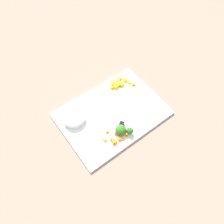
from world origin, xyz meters
name	(u,v)px	position (x,y,z in m)	size (l,w,h in m)	color
ground_plane	(112,115)	(0.00, 0.00, 0.00)	(4.00, 4.00, 0.00)	gray
cutting_board	(112,114)	(0.00, 0.00, 0.01)	(0.43, 0.31, 0.01)	white
prep_bowl	(74,117)	(0.14, -0.07, 0.03)	(0.09, 0.09, 0.03)	white
chef_knife	(126,114)	(-0.04, 0.04, 0.02)	(0.26, 0.18, 0.02)	silver
carrot_dice_0	(105,140)	(0.10, 0.08, 0.02)	(0.01, 0.01, 0.01)	orange
carrot_dice_1	(107,131)	(0.07, 0.06, 0.02)	(0.01, 0.01, 0.01)	orange
carrot_dice_2	(126,133)	(0.01, 0.11, 0.02)	(0.02, 0.02, 0.02)	orange
carrot_dice_3	(112,139)	(0.07, 0.09, 0.02)	(0.01, 0.01, 0.01)	orange
carrot_dice_4	(114,142)	(0.07, 0.11, 0.02)	(0.02, 0.02, 0.02)	orange
carrot_dice_5	(118,132)	(0.04, 0.09, 0.02)	(0.02, 0.02, 0.02)	orange
carrot_dice_6	(119,139)	(0.05, 0.11, 0.02)	(0.01, 0.01, 0.01)	orange
pepper_dice_0	(118,80)	(-0.13, -0.12, 0.02)	(0.02, 0.02, 0.01)	yellow
pepper_dice_1	(122,84)	(-0.12, -0.09, 0.02)	(0.02, 0.02, 0.01)	yellow
pepper_dice_2	(112,87)	(-0.08, -0.11, 0.02)	(0.02, 0.01, 0.01)	yellow
pepper_dice_3	(116,87)	(-0.09, -0.10, 0.02)	(0.02, 0.02, 0.02)	yellow
pepper_dice_4	(119,84)	(-0.11, -0.10, 0.02)	(0.02, 0.02, 0.02)	yellow
pepper_dice_5	(125,80)	(-0.15, -0.10, 0.02)	(0.02, 0.02, 0.01)	yellow
pepper_dice_6	(113,83)	(-0.10, -0.12, 0.02)	(0.02, 0.02, 0.02)	yellow
pepper_dice_7	(129,82)	(-0.16, -0.08, 0.02)	(0.01, 0.01, 0.01)	yellow
pepper_dice_8	(120,78)	(-0.14, -0.13, 0.02)	(0.01, 0.01, 0.01)	yellow
pepper_dice_9	(133,84)	(-0.17, -0.06, 0.02)	(0.01, 0.01, 0.01)	yellow
broccoli_floret_0	(121,130)	(0.03, 0.09, 0.03)	(0.04, 0.04, 0.04)	#8EB063
broccoli_floret_1	(129,131)	(0.00, 0.12, 0.03)	(0.03, 0.03, 0.04)	#7FB062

